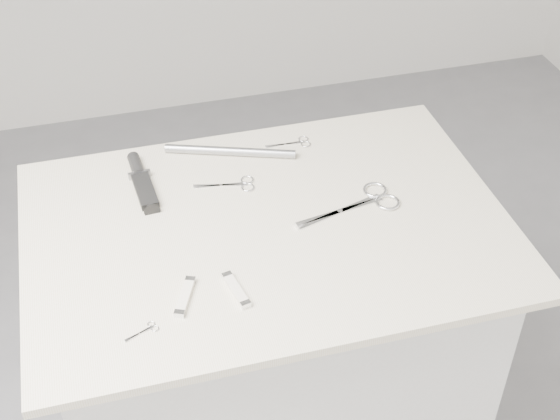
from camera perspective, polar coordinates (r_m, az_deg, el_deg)
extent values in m
cube|color=silver|center=(1.96, -0.78, -11.58)|extent=(0.90, 0.60, 0.90)
cube|color=beige|center=(1.62, -0.92, -1.32)|extent=(1.00, 0.70, 0.02)
cube|color=silver|center=(1.65, 4.41, -0.11)|extent=(0.21, 0.08, 0.00)
cylinder|color=silver|center=(1.65, 4.41, -0.08)|extent=(0.01, 0.01, 0.01)
torus|color=silver|center=(1.71, 6.95, 1.46)|extent=(0.05, 0.05, 0.01)
torus|color=silver|center=(1.68, 7.88, 0.56)|extent=(0.05, 0.05, 0.01)
cube|color=silver|center=(1.72, -4.35, 1.81)|extent=(0.12, 0.04, 0.00)
cylinder|color=silver|center=(1.72, -4.35, 1.83)|extent=(0.01, 0.01, 0.00)
torus|color=silver|center=(1.73, -2.42, 2.21)|extent=(0.03, 0.03, 0.00)
torus|color=silver|center=(1.71, -2.37, 1.66)|extent=(0.03, 0.03, 0.00)
cube|color=silver|center=(1.85, 0.38, 4.82)|extent=(0.09, 0.02, 0.00)
cylinder|color=silver|center=(1.85, 0.38, 4.84)|extent=(0.01, 0.01, 0.00)
torus|color=silver|center=(1.87, 1.72, 5.21)|extent=(0.02, 0.02, 0.00)
torus|color=silver|center=(1.85, 1.90, 4.84)|extent=(0.02, 0.02, 0.00)
cube|color=silver|center=(1.42, -10.26, -8.90)|extent=(0.06, 0.03, 0.00)
cylinder|color=silver|center=(1.42, -10.27, -8.88)|extent=(0.00, 0.00, 0.00)
torus|color=silver|center=(1.44, -9.40, -8.24)|extent=(0.02, 0.02, 0.00)
torus|color=silver|center=(1.43, -9.12, -8.56)|extent=(0.02, 0.02, 0.00)
cube|color=black|center=(1.72, -9.84, 1.40)|extent=(0.04, 0.12, 0.01)
cube|color=#909398|center=(1.77, -10.24, 2.55)|extent=(0.04, 0.01, 0.02)
cylinder|color=black|center=(1.80, -10.47, 3.19)|extent=(0.03, 0.08, 0.02)
cube|color=beige|center=(1.47, -6.96, -6.30)|extent=(0.06, 0.10, 0.01)
cube|color=silver|center=(1.50, -6.57, -5.11)|extent=(0.02, 0.02, 0.01)
cube|color=silver|center=(1.44, -7.37, -7.52)|extent=(0.02, 0.02, 0.01)
cube|color=beige|center=(1.47, -3.23, -5.84)|extent=(0.04, 0.10, 0.01)
cube|color=silver|center=(1.50, -3.90, -4.80)|extent=(0.02, 0.02, 0.01)
cube|color=silver|center=(1.44, -2.54, -6.90)|extent=(0.02, 0.02, 0.01)
cylinder|color=#909398|center=(1.81, -3.67, 4.31)|extent=(0.29, 0.12, 0.02)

